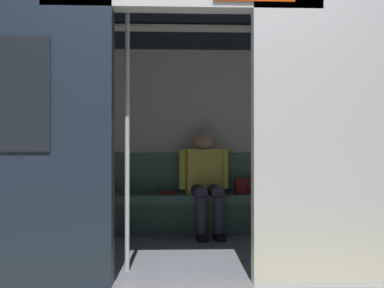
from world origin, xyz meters
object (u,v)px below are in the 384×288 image
(bench_seat, at_px, (179,203))
(person_seated, at_px, (205,174))
(train_car, at_px, (173,93))
(book, at_px, (165,192))
(handbag, at_px, (247,186))
(grab_pole_door, at_px, (127,136))

(bench_seat, bearing_deg, person_seated, 169.44)
(train_car, distance_m, person_seated, 1.21)
(train_car, height_order, book, train_car)
(train_car, bearing_deg, handbag, -130.64)
(person_seated, height_order, grab_pole_door, grab_pole_door)
(train_car, xyz_separation_m, grab_pole_door, (0.36, 0.69, -0.41))
(book, bearing_deg, handbag, 155.25)
(train_car, height_order, grab_pole_door, train_car)
(train_car, xyz_separation_m, handbag, (-0.83, -0.97, -0.93))
(bench_seat, height_order, grab_pole_door, grab_pole_door)
(handbag, relative_size, grab_pole_door, 0.13)
(person_seated, xyz_separation_m, book, (0.43, -0.12, -0.21))
(train_car, distance_m, bench_seat, 1.44)
(train_car, distance_m, grab_pole_door, 0.88)
(book, xyz_separation_m, grab_pole_door, (0.27, 1.66, 0.59))
(book, height_order, grab_pole_door, grab_pole_door)
(bench_seat, distance_m, person_seated, 0.43)
(book, bearing_deg, person_seated, 139.42)
(train_car, relative_size, handbag, 24.62)
(person_seated, bearing_deg, grab_pole_door, 65.46)
(bench_seat, relative_size, handbag, 12.12)
(person_seated, height_order, book, person_seated)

